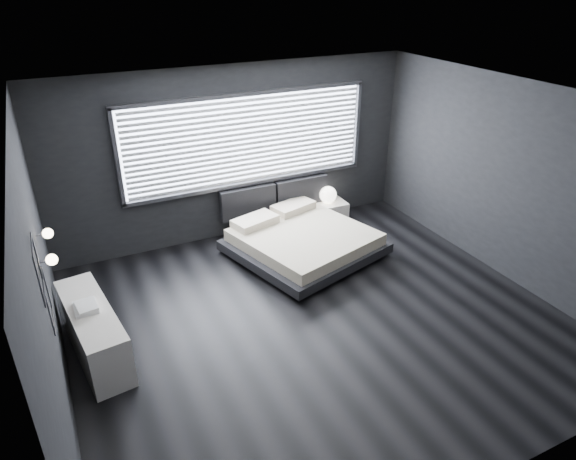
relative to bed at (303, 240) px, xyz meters
name	(u,v)px	position (x,y,z in m)	size (l,w,h in m)	color
room	(320,222)	(-0.62, -1.59, 1.16)	(6.04, 6.00, 2.80)	black
window	(249,140)	(-0.42, 1.11, 1.37)	(4.14, 0.09, 1.52)	white
headboard	(275,197)	(0.01, 1.05, 0.33)	(1.96, 0.16, 0.52)	black
sconce_near	(51,260)	(-3.50, -1.54, 1.36)	(0.18, 0.11, 0.11)	silver
sconce_far	(47,233)	(-3.50, -0.94, 1.36)	(0.18, 0.11, 0.11)	silver
wall_art_upper	(38,269)	(-3.59, -2.14, 1.61)	(0.01, 0.48, 0.48)	#47474C
wall_art_lower	(48,301)	(-3.59, -1.89, 1.14)	(0.01, 0.48, 0.48)	#47474C
bed	(303,240)	(0.00, 0.00, 0.00)	(2.46, 2.40, 0.52)	black
nightstand	(328,211)	(0.99, 0.91, -0.07)	(0.59, 0.49, 0.34)	white
orb_lamp	(328,195)	(0.97, 0.90, 0.25)	(0.30, 0.30, 0.30)	white
dresser	(94,331)	(-3.26, -1.04, 0.08)	(0.65, 1.64, 0.64)	white
book_stack	(86,307)	(-3.29, -1.04, 0.43)	(0.26, 0.34, 0.07)	white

